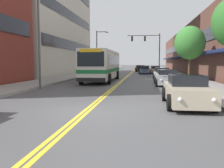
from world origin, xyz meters
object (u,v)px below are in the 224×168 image
(street_lamp_left_near, at_px, (43,20))
(street_tree_right_mid, at_px, (190,43))
(car_champagne_parked_right_foreground, at_px, (187,91))
(car_black_moving_third, at_px, (141,68))
(car_dark_grey_parked_left_mid, at_px, (106,70))
(car_red_moving_lead, at_px, (139,68))
(city_bus, at_px, (102,64))
(fire_hydrant, at_px, (189,80))
(car_slate_blue_moving_second, at_px, (145,70))
(street_lamp_left_far, at_px, (99,48))
(car_silver_parked_right_mid, at_px, (167,78))
(traffic_signal_mast, at_px, (149,45))
(car_white_parked_right_end, at_px, (162,74))
(car_beige_parked_right_far, at_px, (155,70))

(street_lamp_left_near, distance_m, street_tree_right_mid, 14.04)
(car_champagne_parked_right_foreground, relative_size, car_black_moving_third, 1.01)
(car_dark_grey_parked_left_mid, relative_size, car_red_moving_lead, 0.96)
(city_bus, relative_size, street_lamp_left_near, 1.35)
(street_tree_right_mid, bearing_deg, fire_hydrant, -99.64)
(car_dark_grey_parked_left_mid, distance_m, street_lamp_left_near, 26.48)
(car_slate_blue_moving_second, xyz_separation_m, street_lamp_left_far, (-7.48, -2.92, 3.57))
(car_silver_parked_right_mid, height_order, car_slate_blue_moving_second, car_slate_blue_moving_second)
(city_bus, distance_m, car_black_moving_third, 27.16)
(traffic_signal_mast, height_order, street_tree_right_mid, traffic_signal_mast)
(car_dark_grey_parked_left_mid, distance_m, car_silver_parked_right_mid, 23.29)
(car_dark_grey_parked_left_mid, bearing_deg, car_black_moving_third, 56.75)
(city_bus, bearing_deg, car_black_moving_third, 82.10)
(car_champagne_parked_right_foreground, bearing_deg, car_red_moving_lead, 93.55)
(car_dark_grey_parked_left_mid, relative_size, car_black_moving_third, 1.04)
(traffic_signal_mast, xyz_separation_m, fire_hydrant, (2.72, -27.45, -4.64))
(traffic_signal_mast, distance_m, street_lamp_left_near, 31.70)
(car_dark_grey_parked_left_mid, height_order, fire_hydrant, car_dark_grey_parked_left_mid)
(city_bus, xyz_separation_m, car_silver_parked_right_mid, (6.36, -3.94, -1.15))
(car_dark_grey_parked_left_mid, distance_m, car_white_parked_right_end, 17.08)
(car_beige_parked_right_far, xyz_separation_m, car_white_parked_right_end, (0.03, -15.87, 0.00))
(car_white_parked_right_end, xyz_separation_m, street_lamp_left_near, (-9.30, -11.43, 4.38))
(car_white_parked_right_end, xyz_separation_m, car_slate_blue_moving_second, (-1.91, 14.08, 0.00))
(car_white_parked_right_end, height_order, car_slate_blue_moving_second, car_slate_blue_moving_second)
(street_lamp_left_far, xyz_separation_m, fire_hydrant, (10.96, -19.42, -3.61))
(car_champagne_parked_right_foreground, xyz_separation_m, street_lamp_left_far, (-9.28, 28.45, 3.53))
(street_lamp_left_far, bearing_deg, car_beige_parked_right_far, 26.71)
(car_white_parked_right_end, relative_size, fire_hydrant, 5.53)
(car_red_moving_lead, relative_size, fire_hydrant, 5.93)
(car_slate_blue_moving_second, distance_m, fire_hydrant, 22.60)
(street_lamp_left_near, bearing_deg, car_dark_grey_parked_left_mid, 88.76)
(street_lamp_left_near, distance_m, fire_hydrant, 12.16)
(car_dark_grey_parked_left_mid, bearing_deg, street_tree_right_mid, -58.89)
(city_bus, distance_m, car_white_parked_right_end, 7.18)
(car_white_parked_right_end, xyz_separation_m, street_tree_right_mid, (2.35, -3.68, 3.23))
(car_champagne_parked_right_foreground, distance_m, car_red_moving_lead, 51.10)
(city_bus, bearing_deg, car_slate_blue_moving_second, 75.17)
(city_bus, xyz_separation_m, car_slate_blue_moving_second, (4.52, 17.07, -1.15))
(car_black_moving_third, bearing_deg, car_dark_grey_parked_left_mid, -123.25)
(car_champagne_parked_right_foreground, xyz_separation_m, street_lamp_left_near, (-9.20, 5.85, 4.33))
(city_bus, distance_m, car_champagne_parked_right_foreground, 15.67)
(car_beige_parked_right_far, distance_m, car_slate_blue_moving_second, 2.59)
(street_lamp_left_near, relative_size, street_lamp_left_far, 1.20)
(fire_hydrant, bearing_deg, car_white_parked_right_end, 100.81)
(traffic_signal_mast, bearing_deg, car_dark_grey_parked_left_mid, -149.21)
(car_red_moving_lead, bearing_deg, street_lamp_left_near, -97.61)
(car_dark_grey_parked_left_mid, relative_size, street_lamp_left_near, 0.56)
(car_champagne_parked_right_foreground, xyz_separation_m, fire_hydrant, (1.68, 9.03, -0.08))
(car_dark_grey_parked_left_mid, height_order, street_lamp_left_near, street_lamp_left_near)
(city_bus, height_order, car_beige_parked_right_far, city_bus)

